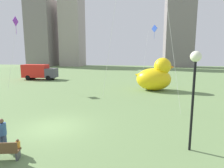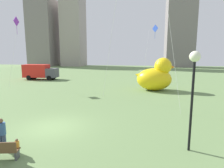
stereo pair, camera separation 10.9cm
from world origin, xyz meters
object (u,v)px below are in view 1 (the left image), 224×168
(kite_blue, at_px, (154,31))
(person_child, at_px, (18,147))
(box_truck, at_px, (39,72))
(giant_inflatable_duck, at_px, (155,77))
(person_adult, at_px, (2,133))
(lamppost, at_px, (195,73))
(kite_purple, at_px, (15,24))

(kite_blue, bearing_deg, person_child, -106.54)
(box_truck, xyz_separation_m, kite_blue, (21.11, 0.95, 7.32))
(person_child, height_order, kite_blue, kite_blue)
(giant_inflatable_duck, bearing_deg, box_truck, 159.47)
(kite_blue, bearing_deg, person_adult, -109.06)
(person_child, relative_size, lamppost, 0.18)
(kite_purple, bearing_deg, lamppost, -37.27)
(giant_inflatable_duck, xyz_separation_m, lamppost, (0.47, -15.84, 2.00))
(kite_blue, bearing_deg, box_truck, -177.41)
(person_adult, distance_m, lamppost, 9.75)
(person_child, bearing_deg, person_adult, 158.25)
(person_adult, bearing_deg, box_truck, 115.92)
(person_child, relative_size, giant_inflatable_duck, 0.16)
(person_child, xyz_separation_m, box_truck, (-13.27, 25.44, 0.98))
(giant_inflatable_duck, bearing_deg, person_adult, -116.92)
(box_truck, bearing_deg, giant_inflatable_duck, -20.53)
(giant_inflatable_duck, xyz_separation_m, kite_purple, (-18.68, -1.27, 6.93))
(person_child, distance_m, kite_purple, 21.42)
(person_child, distance_m, giant_inflatable_duck, 19.24)
(person_child, relative_size, kite_purple, 0.09)
(kite_purple, bearing_deg, person_adult, -57.97)
(giant_inflatable_duck, distance_m, kite_purple, 19.96)
(person_adult, xyz_separation_m, person_child, (1.12, -0.45, -0.42))
(person_adult, distance_m, person_child, 1.28)
(box_truck, bearing_deg, person_child, -62.45)
(person_adult, xyz_separation_m, giant_inflatable_duck, (8.72, 17.18, 0.94))
(kite_purple, bearing_deg, kite_blue, 27.96)
(lamppost, bearing_deg, person_adult, -171.72)
(person_child, bearing_deg, kite_blue, 73.46)
(person_child, distance_m, box_truck, 28.71)
(lamppost, relative_size, kite_blue, 0.50)
(giant_inflatable_duck, relative_size, kite_purple, 0.53)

